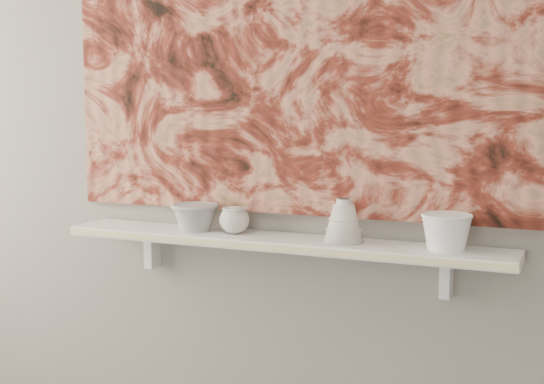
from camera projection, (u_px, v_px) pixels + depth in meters
The scene contains 11 objects.
wall_back at pixel (291, 97), 2.31m from camera, with size 3.60×3.60×0.00m, color gray.
shelf at pixel (279, 242), 2.28m from camera, with size 1.40×0.18×0.03m, color silver.
shelf_stripe at pixel (267, 247), 2.20m from camera, with size 1.40×0.01×0.02m, color beige.
bracket_left at pixel (152, 250), 2.54m from camera, with size 0.03×0.06×0.12m, color silver.
bracket_right at pixel (446, 277), 2.16m from camera, with size 0.03×0.06×0.12m, color silver.
painting at pixel (290, 33), 2.28m from camera, with size 1.50×0.03×1.10m, color maroon.
house_motif at pixel (436, 139), 2.13m from camera, with size 0.09×0.00×0.08m, color black.
bowl_grey at pixel (195, 217), 2.39m from camera, with size 0.15×0.15×0.09m, color #959593, non-canonical shape.
cup_cream at pixel (234, 220), 2.33m from camera, with size 0.09×0.09×0.09m, color beige, non-canonical shape.
bell_vessel at pixel (344, 220), 2.19m from camera, with size 0.12×0.12×0.13m, color silver, non-canonical shape.
bowl_white at pixel (446, 232), 2.08m from camera, with size 0.14×0.14×0.10m, color white, non-canonical shape.
Camera 1 is at (0.86, -0.57, 1.35)m, focal length 50.00 mm.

